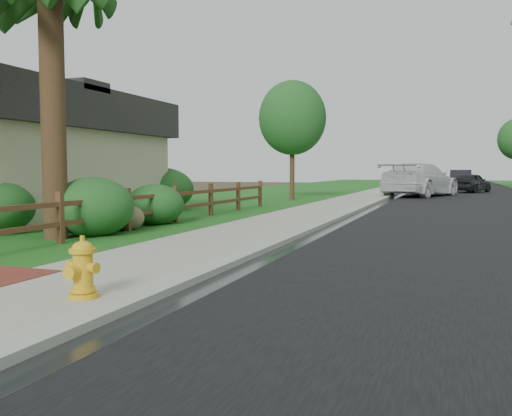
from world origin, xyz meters
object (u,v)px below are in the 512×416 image
at_px(white_suv, 420,180).
at_px(dark_car_mid, 471,183).
at_px(fire_hydrant, 83,269).
at_px(ranch_fence, 153,205).

bearing_deg(white_suv, dark_car_mid, -95.02).
bearing_deg(white_suv, fire_hydrant, 104.35).
relative_size(ranch_fence, dark_car_mid, 4.34).
bearing_deg(ranch_fence, dark_car_mid, 72.50).
xyz_separation_m(white_suv, dark_car_mid, (2.98, 6.80, -0.29)).
xyz_separation_m(ranch_fence, fire_hydrant, (3.50, -7.44, -0.20)).
bearing_deg(fire_hydrant, ranch_fence, 115.19).
height_order(white_suv, dark_car_mid, white_suv).
relative_size(ranch_fence, white_suv, 2.57).
relative_size(fire_hydrant, dark_car_mid, 0.18).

